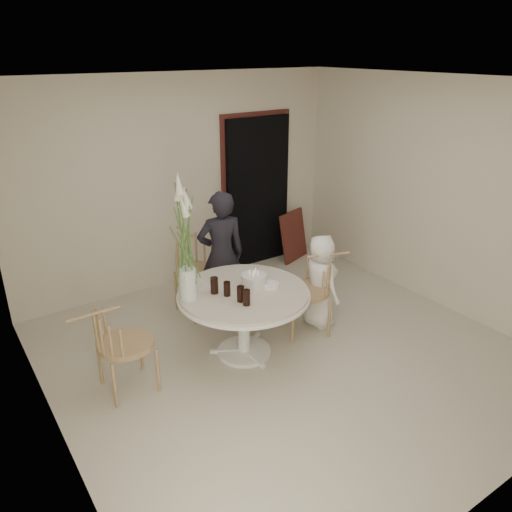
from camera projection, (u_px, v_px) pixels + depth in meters
ground at (285, 353)px, 5.23m from camera, size 4.50×4.50×0.00m
room_shell at (289, 205)px, 4.60m from camera, size 4.50×4.50×4.50m
doorway at (257, 193)px, 7.08m from camera, size 1.00×0.10×2.10m
door_trim at (256, 188)px, 7.09m from camera, size 1.12×0.03×2.22m
table at (244, 301)px, 5.00m from camera, size 1.33×1.33×0.73m
picture_frame at (293, 236)px, 7.42m from camera, size 0.57×0.33×0.73m
chair_far at (194, 261)px, 5.92m from camera, size 0.55×0.59×0.96m
chair_right at (317, 281)px, 5.46m from camera, size 0.65×0.62×0.92m
chair_left at (111, 339)px, 4.42m from camera, size 0.54×0.51×0.89m
girl at (221, 255)px, 5.72m from camera, size 0.63×0.50×1.52m
boy at (320, 281)px, 5.58m from camera, size 0.38×0.55×1.08m
birthday_cake at (254, 280)px, 5.03m from camera, size 0.26×0.26×0.17m
cola_tumbler_a at (241, 294)px, 4.72m from camera, size 0.08×0.08×0.16m
cola_tumbler_b at (246, 297)px, 4.65m from camera, size 0.09×0.09×0.15m
cola_tumbler_c at (227, 289)px, 4.83m from camera, size 0.09×0.09×0.15m
cola_tumbler_d at (214, 285)px, 4.87m from camera, size 0.09×0.09×0.17m
plate_stack at (271, 285)px, 5.01m from camera, size 0.19×0.19×0.04m
flower_vase at (186, 245)px, 4.59m from camera, size 0.17×0.17×1.24m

